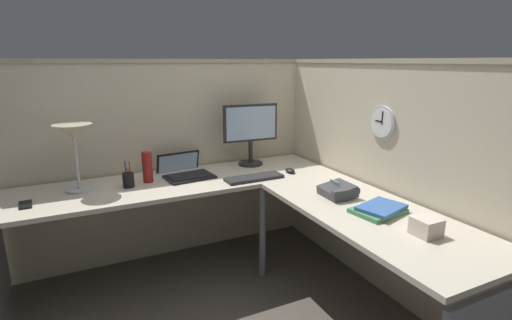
{
  "coord_description": "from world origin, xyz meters",
  "views": [
    {
      "loc": [
        -1.02,
        -2.15,
        1.57
      ],
      "look_at": [
        0.18,
        0.32,
        0.86
      ],
      "focal_mm": 26.95,
      "sensor_mm": 36.0,
      "label": 1
    }
  ],
  "objects_px": {
    "monitor": "(251,130)",
    "laptop": "(184,171)",
    "pen_cup": "(128,180)",
    "tissue_box": "(426,227)",
    "desk_lamp_dome": "(73,137)",
    "keyboard": "(254,178)",
    "computer_mouse": "(290,171)",
    "wall_clock": "(383,123)",
    "office_phone": "(338,191)",
    "thermos_flask": "(147,167)",
    "cell_phone": "(25,205)",
    "book_stack": "(379,209)"
  },
  "relations": [
    {
      "from": "cell_phone",
      "to": "thermos_flask",
      "type": "relative_size",
      "value": 0.65
    },
    {
      "from": "monitor",
      "to": "thermos_flask",
      "type": "height_order",
      "value": "monitor"
    },
    {
      "from": "laptop",
      "to": "wall_clock",
      "type": "height_order",
      "value": "wall_clock"
    },
    {
      "from": "keyboard",
      "to": "tissue_box",
      "type": "bearing_deg",
      "value": -74.34
    },
    {
      "from": "pen_cup",
      "to": "tissue_box",
      "type": "distance_m",
      "value": 1.86
    },
    {
      "from": "laptop",
      "to": "office_phone",
      "type": "relative_size",
      "value": 1.96
    },
    {
      "from": "monitor",
      "to": "book_stack",
      "type": "relative_size",
      "value": 1.56
    },
    {
      "from": "laptop",
      "to": "thermos_flask",
      "type": "distance_m",
      "value": 0.3
    },
    {
      "from": "monitor",
      "to": "computer_mouse",
      "type": "relative_size",
      "value": 4.81
    },
    {
      "from": "keyboard",
      "to": "tissue_box",
      "type": "xyz_separation_m",
      "value": [
        0.36,
        -1.2,
        0.03
      ]
    },
    {
      "from": "monitor",
      "to": "computer_mouse",
      "type": "height_order",
      "value": "monitor"
    },
    {
      "from": "monitor",
      "to": "laptop",
      "type": "relative_size",
      "value": 1.2
    },
    {
      "from": "computer_mouse",
      "to": "book_stack",
      "type": "xyz_separation_m",
      "value": [
        0.04,
        -0.92,
        0.0
      ]
    },
    {
      "from": "office_phone",
      "to": "laptop",
      "type": "bearing_deg",
      "value": 129.26
    },
    {
      "from": "computer_mouse",
      "to": "office_phone",
      "type": "distance_m",
      "value": 0.6
    },
    {
      "from": "laptop",
      "to": "monitor",
      "type": "bearing_deg",
      "value": 4.19
    },
    {
      "from": "pen_cup",
      "to": "book_stack",
      "type": "xyz_separation_m",
      "value": [
        1.21,
        -1.1,
        -0.03
      ]
    },
    {
      "from": "thermos_flask",
      "to": "tissue_box",
      "type": "relative_size",
      "value": 1.83
    },
    {
      "from": "office_phone",
      "to": "wall_clock",
      "type": "distance_m",
      "value": 0.54
    },
    {
      "from": "keyboard",
      "to": "computer_mouse",
      "type": "bearing_deg",
      "value": 4.26
    },
    {
      "from": "monitor",
      "to": "wall_clock",
      "type": "height_order",
      "value": "wall_clock"
    },
    {
      "from": "office_phone",
      "to": "thermos_flask",
      "type": "bearing_deg",
      "value": 140.54
    },
    {
      "from": "keyboard",
      "to": "wall_clock",
      "type": "relative_size",
      "value": 1.95
    },
    {
      "from": "book_stack",
      "to": "office_phone",
      "type": "bearing_deg",
      "value": 97.99
    },
    {
      "from": "book_stack",
      "to": "desk_lamp_dome",
      "type": "bearing_deg",
      "value": 142.36
    },
    {
      "from": "cell_phone",
      "to": "office_phone",
      "type": "xyz_separation_m",
      "value": [
        1.77,
        -0.69,
        0.03
      ]
    },
    {
      "from": "pen_cup",
      "to": "book_stack",
      "type": "relative_size",
      "value": 0.56
    },
    {
      "from": "computer_mouse",
      "to": "wall_clock",
      "type": "xyz_separation_m",
      "value": [
        0.36,
        -0.56,
        0.43
      ]
    },
    {
      "from": "office_phone",
      "to": "keyboard",
      "type": "bearing_deg",
      "value": 119.01
    },
    {
      "from": "laptop",
      "to": "tissue_box",
      "type": "relative_size",
      "value": 3.47
    },
    {
      "from": "cell_phone",
      "to": "thermos_flask",
      "type": "distance_m",
      "value": 0.77
    },
    {
      "from": "tissue_box",
      "to": "wall_clock",
      "type": "height_order",
      "value": "wall_clock"
    },
    {
      "from": "keyboard",
      "to": "desk_lamp_dome",
      "type": "relative_size",
      "value": 0.97
    },
    {
      "from": "laptop",
      "to": "thermos_flask",
      "type": "height_order",
      "value": "thermos_flask"
    },
    {
      "from": "tissue_box",
      "to": "wall_clock",
      "type": "xyz_separation_m",
      "value": [
        0.32,
        0.67,
        0.4
      ]
    },
    {
      "from": "laptop",
      "to": "cell_phone",
      "type": "relative_size",
      "value": 2.89
    },
    {
      "from": "thermos_flask",
      "to": "book_stack",
      "type": "height_order",
      "value": "thermos_flask"
    },
    {
      "from": "computer_mouse",
      "to": "office_phone",
      "type": "xyz_separation_m",
      "value": [
        -0.01,
        -0.6,
        0.02
      ]
    },
    {
      "from": "thermos_flask",
      "to": "office_phone",
      "type": "xyz_separation_m",
      "value": [
        1.02,
        -0.84,
        -0.07
      ]
    },
    {
      "from": "monitor",
      "to": "computer_mouse",
      "type": "distance_m",
      "value": 0.48
    },
    {
      "from": "office_phone",
      "to": "tissue_box",
      "type": "bearing_deg",
      "value": -85.89
    },
    {
      "from": "desk_lamp_dome",
      "to": "keyboard",
      "type": "bearing_deg",
      "value": -13.61
    },
    {
      "from": "desk_lamp_dome",
      "to": "cell_phone",
      "type": "bearing_deg",
      "value": -153.16
    },
    {
      "from": "keyboard",
      "to": "book_stack",
      "type": "distance_m",
      "value": 0.96
    },
    {
      "from": "computer_mouse",
      "to": "desk_lamp_dome",
      "type": "xyz_separation_m",
      "value": [
        -1.47,
        0.25,
        0.35
      ]
    },
    {
      "from": "laptop",
      "to": "desk_lamp_dome",
      "type": "distance_m",
      "value": 0.8
    },
    {
      "from": "thermos_flask",
      "to": "computer_mouse",
      "type": "bearing_deg",
      "value": -13.25
    },
    {
      "from": "computer_mouse",
      "to": "desk_lamp_dome",
      "type": "relative_size",
      "value": 0.23
    },
    {
      "from": "laptop",
      "to": "thermos_flask",
      "type": "bearing_deg",
      "value": -167.05
    },
    {
      "from": "laptop",
      "to": "cell_phone",
      "type": "height_order",
      "value": "laptop"
    }
  ]
}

